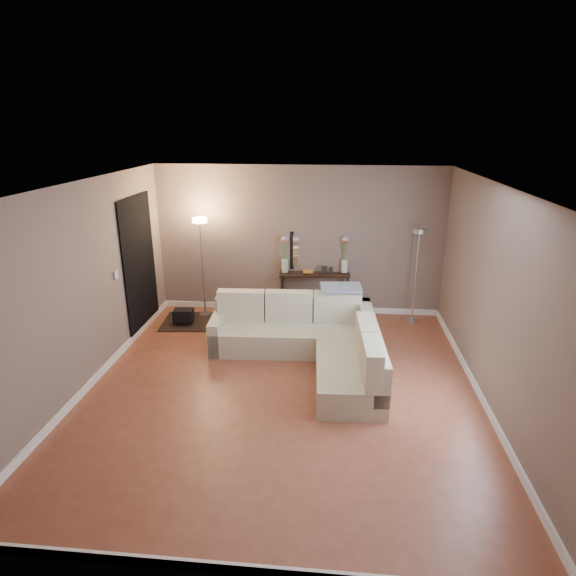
# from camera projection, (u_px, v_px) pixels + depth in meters

# --- Properties ---
(floor) EXTENTS (5.00, 5.50, 0.01)m
(floor) POSITION_uv_depth(u_px,v_px,m) (282.00, 388.00, 6.24)
(floor) COLOR brown
(floor) RESTS_ON ground
(ceiling) EXTENTS (5.00, 5.50, 0.01)m
(ceiling) POSITION_uv_depth(u_px,v_px,m) (281.00, 184.00, 5.39)
(ceiling) COLOR white
(ceiling) RESTS_ON ground
(wall_back) EXTENTS (5.00, 0.02, 2.60)m
(wall_back) POSITION_uv_depth(u_px,v_px,m) (299.00, 241.00, 8.41)
(wall_back) COLOR #75625A
(wall_back) RESTS_ON ground
(wall_front) EXTENTS (5.00, 0.02, 2.60)m
(wall_front) POSITION_uv_depth(u_px,v_px,m) (237.00, 432.00, 3.22)
(wall_front) COLOR #75625A
(wall_front) RESTS_ON ground
(wall_left) EXTENTS (0.02, 5.50, 2.60)m
(wall_left) POSITION_uv_depth(u_px,v_px,m) (84.00, 287.00, 6.05)
(wall_left) COLOR #75625A
(wall_left) RESTS_ON ground
(wall_right) EXTENTS (0.02, 5.50, 2.60)m
(wall_right) POSITION_uv_depth(u_px,v_px,m) (496.00, 301.00, 5.59)
(wall_right) COLOR #75625A
(wall_right) RESTS_ON ground
(baseboard_back) EXTENTS (5.00, 0.03, 0.10)m
(baseboard_back) POSITION_uv_depth(u_px,v_px,m) (298.00, 308.00, 8.80)
(baseboard_back) COLOR white
(baseboard_back) RESTS_ON ground
(baseboard_front) EXTENTS (5.00, 0.03, 0.10)m
(baseboard_front) POSITION_uv_depth(u_px,v_px,m) (243.00, 569.00, 3.65)
(baseboard_front) COLOR white
(baseboard_front) RESTS_ON ground
(baseboard_left) EXTENTS (0.03, 5.50, 0.10)m
(baseboard_left) POSITION_uv_depth(u_px,v_px,m) (98.00, 375.00, 6.45)
(baseboard_left) COLOR white
(baseboard_left) RESTS_ON ground
(baseboard_right) EXTENTS (0.03, 5.50, 0.10)m
(baseboard_right) POSITION_uv_depth(u_px,v_px,m) (480.00, 394.00, 6.00)
(baseboard_right) COLOR white
(baseboard_right) RESTS_ON ground
(doorway) EXTENTS (0.02, 1.20, 2.20)m
(doorway) POSITION_uv_depth(u_px,v_px,m) (140.00, 265.00, 7.71)
(doorway) COLOR black
(doorway) RESTS_ON ground
(switch_plate) EXTENTS (0.02, 0.08, 0.12)m
(switch_plate) POSITION_uv_depth(u_px,v_px,m) (116.00, 275.00, 6.88)
(switch_plate) COLOR white
(switch_plate) RESTS_ON ground
(sectional_sofa) EXTENTS (2.51, 2.33, 0.84)m
(sectional_sofa) POSITION_uv_depth(u_px,v_px,m) (312.00, 340.00, 6.89)
(sectional_sofa) COLOR beige
(sectional_sofa) RESTS_ON floor
(throw_blanket) EXTENTS (0.64, 0.41, 0.08)m
(throw_blanket) POSITION_uv_depth(u_px,v_px,m) (341.00, 288.00, 7.22)
(throw_blanket) COLOR gray
(throw_blanket) RESTS_ON sectional_sofa
(console_table) EXTENTS (1.26, 0.43, 0.76)m
(console_table) POSITION_uv_depth(u_px,v_px,m) (310.00, 291.00, 8.56)
(console_table) COLOR black
(console_table) RESTS_ON floor
(leaning_mirror) EXTENTS (0.87, 0.11, 0.68)m
(leaning_mirror) POSITION_uv_depth(u_px,v_px,m) (314.00, 250.00, 8.48)
(leaning_mirror) COLOR black
(leaning_mirror) RESTS_ON console_table
(table_decor) EXTENTS (0.53, 0.13, 0.12)m
(table_decor) POSITION_uv_depth(u_px,v_px,m) (314.00, 271.00, 8.40)
(table_decor) COLOR orange
(table_decor) RESTS_ON console_table
(flower_vase_left) EXTENTS (0.14, 0.12, 0.65)m
(flower_vase_left) POSITION_uv_depth(u_px,v_px,m) (285.00, 257.00, 8.36)
(flower_vase_left) COLOR silver
(flower_vase_left) RESTS_ON console_table
(flower_vase_right) EXTENTS (0.14, 0.12, 0.65)m
(flower_vase_right) POSITION_uv_depth(u_px,v_px,m) (345.00, 257.00, 8.35)
(flower_vase_right) COLOR silver
(flower_vase_right) RESTS_ON console_table
(floor_lamp_lit) EXTENTS (0.27, 0.27, 1.75)m
(floor_lamp_lit) POSITION_uv_depth(u_px,v_px,m) (201.00, 248.00, 8.21)
(floor_lamp_lit) COLOR silver
(floor_lamp_lit) RESTS_ON floor
(floor_lamp_unlit) EXTENTS (0.23, 0.23, 1.63)m
(floor_lamp_unlit) POSITION_uv_depth(u_px,v_px,m) (417.00, 257.00, 7.97)
(floor_lamp_unlit) COLOR silver
(floor_lamp_unlit) RESTS_ON floor
(charcoal_rug) EXTENTS (1.21, 0.95, 0.02)m
(charcoal_rug) POSITION_uv_depth(u_px,v_px,m) (197.00, 322.00, 8.30)
(charcoal_rug) COLOR black
(charcoal_rug) RESTS_ON floor
(black_bag) EXTENTS (0.34, 0.26, 0.21)m
(black_bag) POSITION_uv_depth(u_px,v_px,m) (184.00, 315.00, 8.16)
(black_bag) COLOR black
(black_bag) RESTS_ON charcoal_rug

